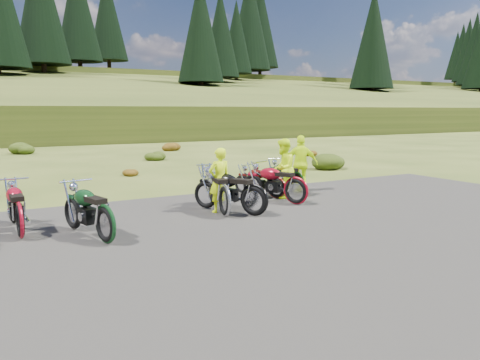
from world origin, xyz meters
TOP-DOWN VIEW (x-y plane):
  - ground at (0.00, 0.00)m, footprint 300.00×300.00m
  - gravel_pad at (0.00, -2.00)m, footprint 20.00×12.00m
  - hill_slope at (0.00, 50.00)m, footprint 300.00×45.97m
  - hill_plateau at (0.00, 110.00)m, footprint 300.00×90.00m
  - conifer_23 at (3.00, 62.00)m, footprint 7.48×7.48m
  - conifer_24 at (9.00, 68.00)m, footprint 7.04×7.04m
  - conifer_25 at (15.00, 74.00)m, footprint 6.60×6.60m
  - conifer_26 at (21.00, 49.00)m, footprint 6.16×6.16m
  - conifer_27 at (27.00, 55.00)m, footprint 5.72×5.72m
  - conifer_28 at (33.00, 61.00)m, footprint 5.28×5.28m
  - conifer_29 at (39.00, 67.00)m, footprint 7.92×7.92m
  - conifer_30 at (45.00, 73.00)m, footprint 7.48×7.48m
  - conifer_31 at (51.00, 48.00)m, footprint 7.04×7.04m
  - conifer_32 at (57.00, 54.00)m, footprint 6.60×6.60m
  - conifer_33 at (63.00, 60.00)m, footprint 6.16×6.16m
  - conifer_34 at (69.00, 66.00)m, footprint 5.72×5.72m
  - conifer_35 at (75.00, 72.00)m, footprint 5.28×5.28m
  - conifer_36 at (81.00, 78.00)m, footprint 7.92×7.92m
  - conifer_38 at (93.00, 59.00)m, footprint 7.04×7.04m
  - conifer_39 at (99.00, 65.00)m, footprint 6.60×6.60m
  - conifer_40 at (105.00, 71.00)m, footprint 6.16×6.16m
  - conifer_41 at (111.00, 77.00)m, footprint 5.72×5.72m
  - shrub_3 at (-3.30, 21.90)m, footprint 1.56×1.56m
  - shrub_4 at (-0.40, 9.20)m, footprint 0.77×0.77m
  - shrub_5 at (2.50, 14.50)m, footprint 1.03×1.03m
  - shrub_6 at (5.40, 19.80)m, footprint 1.30×1.30m
  - shrub_7 at (8.30, 7.10)m, footprint 1.56×1.56m
  - shrub_8 at (11.20, 12.40)m, footprint 0.77×0.77m
  - motorcycle_1 at (-5.02, 0.92)m, footprint 0.79×2.19m
  - motorcycle_2 at (-3.57, -0.30)m, footprint 1.28×2.35m
  - motorcycle_3 at (-0.41, 0.67)m, footprint 1.12×2.40m
  - motorcycle_4 at (2.07, 2.08)m, footprint 1.35×1.96m
  - motorcycle_5 at (0.26, 0.37)m, footprint 1.73×2.39m
  - motorcycle_6 at (2.03, 1.04)m, footprint 1.57×2.33m
  - motorcycle_7 at (2.93, 2.22)m, footprint 0.70×2.08m
  - person_middle at (-0.29, 1.19)m, footprint 0.63×0.43m
  - person_right_a at (2.28, 2.06)m, footprint 1.10×1.09m
  - person_right_b at (3.42, 2.69)m, footprint 1.15×0.96m

SIDE VIEW (x-z plane):
  - ground at x=0.00m, z-range 0.00..0.00m
  - gravel_pad at x=0.00m, z-range -0.02..0.02m
  - hill_slope at x=0.00m, z-range -4.69..4.69m
  - hill_plateau at x=0.00m, z-range -4.59..4.59m
  - motorcycle_1 at x=-5.02m, z-range -0.57..0.57m
  - motorcycle_2 at x=-3.57m, z-range -0.59..0.59m
  - motorcycle_3 at x=-0.41m, z-range -0.60..0.60m
  - motorcycle_4 at x=2.07m, z-range -0.49..0.49m
  - motorcycle_5 at x=0.26m, z-range -0.60..0.60m
  - motorcycle_6 at x=2.03m, z-range -0.58..0.58m
  - motorcycle_7 at x=2.93m, z-range -0.54..0.54m
  - shrub_4 at x=-0.40m, z-range 0.00..0.45m
  - shrub_8 at x=11.20m, z-range 0.00..0.45m
  - shrub_5 at x=2.50m, z-range 0.00..0.61m
  - shrub_6 at x=5.40m, z-range 0.00..0.77m
  - shrub_3 at x=-3.30m, z-range 0.00..0.92m
  - shrub_7 at x=8.30m, z-range 0.00..0.92m
  - person_middle at x=-0.29m, z-range 0.00..1.68m
  - person_right_a at x=2.28m, z-range 0.00..1.79m
  - person_right_b at x=3.42m, z-range 0.00..1.83m
  - conifer_26 at x=21.00m, z-range 5.37..21.37m
  - conifer_27 at x=27.00m, z-range 6.56..21.56m
  - conifer_31 at x=51.00m, z-range 5.18..23.18m
  - conifer_28 at x=33.00m, z-range 7.76..21.76m
  - conifer_32 at x=57.00m, z-range 6.37..23.37m
  - conifer_33 at x=63.00m, z-range 7.56..23.56m
  - conifer_34 at x=69.00m, z-range 8.76..23.76m
  - conifer_38 at x=93.00m, z-range 7.37..25.37m
  - conifer_35 at x=75.00m, z-range 9.95..23.95m
  - conifer_39 at x=99.00m, z-range 8.56..25.56m
  - conifer_23 at x=3.00m, z-range 7.97..26.97m
  - conifer_41 at x=111.00m, z-range 10.15..25.15m
  - conifer_40 at x=105.00m, z-range 9.76..25.76m
  - conifer_24 at x=9.00m, z-range 9.16..27.16m
  - conifer_25 at x=15.00m, z-range 10.16..27.16m
  - conifer_29 at x=39.00m, z-range 8.97..28.97m
  - conifer_30 at x=45.00m, z-range 10.16..29.16m
  - conifer_36 at x=81.00m, z-range 10.16..30.16m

